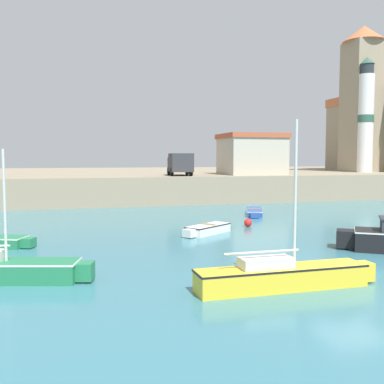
{
  "coord_description": "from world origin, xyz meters",
  "views": [
    {
      "loc": [
        -10.39,
        -14.95,
        4.48
      ],
      "look_at": [
        -2.17,
        16.0,
        2.0
      ],
      "focal_mm": 42.0,
      "sensor_mm": 36.0,
      "label": 1
    }
  ],
  "objects_px": {
    "dinghy_white_2": "(207,229)",
    "lighthouse": "(366,117)",
    "harbor_shed_mid_row": "(251,154)",
    "sailboat_yellow_4": "(283,275)",
    "dinghy_blue_5": "(254,212)",
    "mooring_buoy": "(248,223)",
    "truck_on_quay": "(180,163)"
  },
  "relations": [
    {
      "from": "dinghy_blue_5",
      "to": "harbor_shed_mid_row",
      "type": "height_order",
      "value": "harbor_shed_mid_row"
    },
    {
      "from": "truck_on_quay",
      "to": "dinghy_blue_5",
      "type": "bearing_deg",
      "value": -73.65
    },
    {
      "from": "dinghy_white_2",
      "to": "harbor_shed_mid_row",
      "type": "height_order",
      "value": "harbor_shed_mid_row"
    },
    {
      "from": "dinghy_white_2",
      "to": "dinghy_blue_5",
      "type": "bearing_deg",
      "value": 50.58
    },
    {
      "from": "sailboat_yellow_4",
      "to": "dinghy_white_2",
      "type": "bearing_deg",
      "value": 86.59
    },
    {
      "from": "mooring_buoy",
      "to": "lighthouse",
      "type": "xyz_separation_m",
      "value": [
        23.49,
        20.65,
        9.09
      ]
    },
    {
      "from": "sailboat_yellow_4",
      "to": "dinghy_blue_5",
      "type": "bearing_deg",
      "value": 70.05
    },
    {
      "from": "truck_on_quay",
      "to": "harbor_shed_mid_row",
      "type": "bearing_deg",
      "value": 6.95
    },
    {
      "from": "lighthouse",
      "to": "harbor_shed_mid_row",
      "type": "xyz_separation_m",
      "value": [
        -16.0,
        -2.95,
        -4.52
      ]
    },
    {
      "from": "mooring_buoy",
      "to": "truck_on_quay",
      "type": "distance_m",
      "value": 17.12
    },
    {
      "from": "dinghy_blue_5",
      "to": "harbor_shed_mid_row",
      "type": "distance_m",
      "value": 13.88
    },
    {
      "from": "sailboat_yellow_4",
      "to": "mooring_buoy",
      "type": "xyz_separation_m",
      "value": [
        4.04,
        13.2,
        -0.22
      ]
    },
    {
      "from": "mooring_buoy",
      "to": "lighthouse",
      "type": "height_order",
      "value": "lighthouse"
    },
    {
      "from": "sailboat_yellow_4",
      "to": "truck_on_quay",
      "type": "bearing_deg",
      "value": 83.35
    },
    {
      "from": "sailboat_yellow_4",
      "to": "harbor_shed_mid_row",
      "type": "xyz_separation_m",
      "value": [
        11.52,
        30.9,
        4.36
      ]
    },
    {
      "from": "sailboat_yellow_4",
      "to": "harbor_shed_mid_row",
      "type": "height_order",
      "value": "harbor_shed_mid_row"
    },
    {
      "from": "harbor_shed_mid_row",
      "to": "truck_on_quay",
      "type": "height_order",
      "value": "harbor_shed_mid_row"
    },
    {
      "from": "lighthouse",
      "to": "truck_on_quay",
      "type": "distance_m",
      "value": 24.96
    },
    {
      "from": "sailboat_yellow_4",
      "to": "truck_on_quay",
      "type": "xyz_separation_m",
      "value": [
        3.49,
        29.93,
        3.4
      ]
    },
    {
      "from": "dinghy_white_2",
      "to": "lighthouse",
      "type": "bearing_deg",
      "value": 40.09
    },
    {
      "from": "sailboat_yellow_4",
      "to": "mooring_buoy",
      "type": "bearing_deg",
      "value": 73.0
    },
    {
      "from": "mooring_buoy",
      "to": "dinghy_blue_5",
      "type": "bearing_deg",
      "value": 63.41
    },
    {
      "from": "dinghy_white_2",
      "to": "sailboat_yellow_4",
      "type": "height_order",
      "value": "sailboat_yellow_4"
    },
    {
      "from": "mooring_buoy",
      "to": "harbor_shed_mid_row",
      "type": "bearing_deg",
      "value": 67.08
    },
    {
      "from": "lighthouse",
      "to": "dinghy_white_2",
      "type": "bearing_deg",
      "value": -139.91
    },
    {
      "from": "harbor_shed_mid_row",
      "to": "dinghy_blue_5",
      "type": "bearing_deg",
      "value": -111.2
    },
    {
      "from": "dinghy_white_2",
      "to": "mooring_buoy",
      "type": "distance_m",
      "value": 3.89
    },
    {
      "from": "sailboat_yellow_4",
      "to": "mooring_buoy",
      "type": "height_order",
      "value": "sailboat_yellow_4"
    },
    {
      "from": "sailboat_yellow_4",
      "to": "lighthouse",
      "type": "relative_size",
      "value": 0.48
    },
    {
      "from": "dinghy_white_2",
      "to": "lighthouse",
      "type": "xyz_separation_m",
      "value": [
        26.85,
        22.6,
        9.07
      ]
    },
    {
      "from": "dinghy_white_2",
      "to": "mooring_buoy",
      "type": "height_order",
      "value": "dinghy_white_2"
    },
    {
      "from": "harbor_shed_mid_row",
      "to": "dinghy_white_2",
      "type": "bearing_deg",
      "value": -118.91
    }
  ]
}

